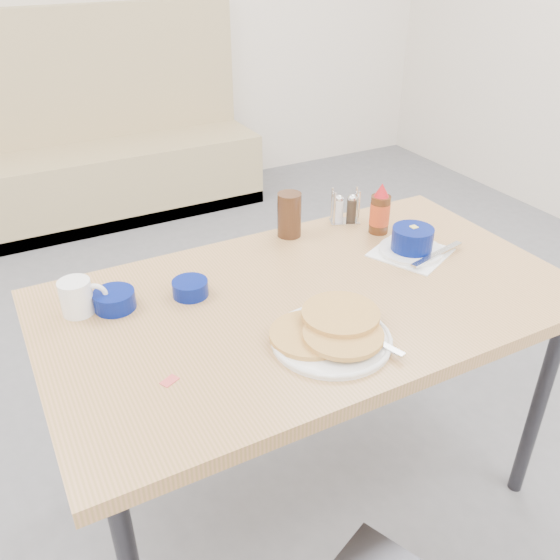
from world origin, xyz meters
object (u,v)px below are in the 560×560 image
coffee_mug (78,297)px  syrup_bottle (380,211)px  booth_bench (102,160)px  condiment_caddy (345,211)px  dining_table (310,315)px  grits_setting (412,243)px  butter_bowl (190,288)px  amber_tumbler (289,215)px  pancake_plate (331,333)px  creamer_bowl (115,300)px

coffee_mug → syrup_bottle: bearing=1.2°
booth_bench → condiment_caddy: booth_bench is taller
dining_table → syrup_bottle: (0.38, 0.23, 0.13)m
dining_table → grits_setting: grits_setting is taller
butter_bowl → amber_tumbler: amber_tumbler is taller
syrup_bottle → grits_setting: bearing=-89.8°
booth_bench → condiment_caddy: bearing=-81.4°
pancake_plate → creamer_bowl: size_ratio=2.69×
amber_tumbler → syrup_bottle: size_ratio=0.85×
booth_bench → creamer_bowl: bearing=-101.4°
booth_bench → grits_setting: booth_bench is taller
dining_table → grits_setting: bearing=9.1°
pancake_plate → coffee_mug: bearing=141.2°
dining_table → creamer_bowl: (-0.47, 0.18, 0.09)m
booth_bench → dining_table: (0.00, -2.53, 0.35)m
coffee_mug → creamer_bowl: (0.08, -0.02, -0.02)m
dining_table → syrup_bottle: syrup_bottle is taller
pancake_plate → syrup_bottle: (0.44, 0.42, 0.05)m
amber_tumbler → coffee_mug: bearing=-168.8°
grits_setting → creamer_bowl: grits_setting is taller
pancake_plate → grits_setting: (0.44, 0.26, 0.02)m
amber_tumbler → condiment_caddy: amber_tumbler is taller
grits_setting → butter_bowl: bearing=172.3°
coffee_mug → condiment_caddy: 0.90m
pancake_plate → grits_setting: size_ratio=0.99×
coffee_mug → grits_setting: coffee_mug is taller
coffee_mug → grits_setting: bearing=-8.7°
amber_tumbler → condiment_caddy: size_ratio=1.24×
creamer_bowl → coffee_mug: bearing=165.5°
pancake_plate → syrup_bottle: 0.61m
condiment_caddy → dining_table: bearing=-112.9°
coffee_mug → butter_bowl: 0.28m
dining_table → creamer_bowl: size_ratio=13.24×
condiment_caddy → amber_tumbler: bearing=-158.8°
creamer_bowl → butter_bowl: 0.19m
grits_setting → creamer_bowl: size_ratio=2.71×
pancake_plate → condiment_caddy: (0.39, 0.53, 0.02)m
booth_bench → syrup_bottle: bearing=-80.6°
coffee_mug → amber_tumbler: size_ratio=0.83×
grits_setting → creamer_bowl: (-0.86, 0.12, -0.01)m
booth_bench → pancake_plate: (-0.06, -2.73, 0.43)m
booth_bench → grits_setting: (0.38, -2.47, 0.45)m
pancake_plate → butter_bowl: 0.41m
pancake_plate → creamer_bowl: bearing=137.6°
coffee_mug → amber_tumbler: 0.69m
syrup_bottle → amber_tumbler: bearing=156.6°
butter_bowl → pancake_plate: bearing=-57.4°
syrup_bottle → booth_bench: bearing=99.4°
syrup_bottle → creamer_bowl: bearing=-177.2°
butter_bowl → condiment_caddy: (0.61, 0.19, 0.02)m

